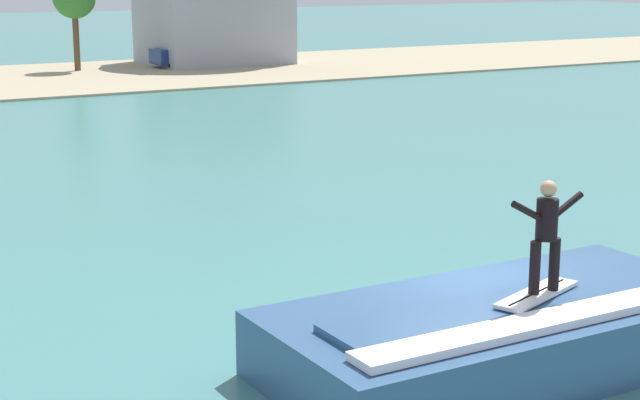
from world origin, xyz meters
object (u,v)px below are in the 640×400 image
at_px(wave_crest, 504,333).
at_px(surfer, 546,230).
at_px(surfboard, 537,294).
at_px(car_far_shore, 189,52).

distance_m(wave_crest, surfer, 1.68).
bearing_deg(surfboard, wave_crest, 141.49).
bearing_deg(surfboard, surfer, -17.42).
relative_size(wave_crest, surfer, 4.31).
bearing_deg(car_far_shore, surfer, -106.80).
bearing_deg(wave_crest, surfer, -34.74).
height_order(surfboard, surfer, surfer).
xyz_separation_m(surfboard, surfer, (0.09, -0.03, 0.97)).
xyz_separation_m(wave_crest, surfboard, (0.35, -0.28, 0.62)).
bearing_deg(wave_crest, surfboard, -38.51).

